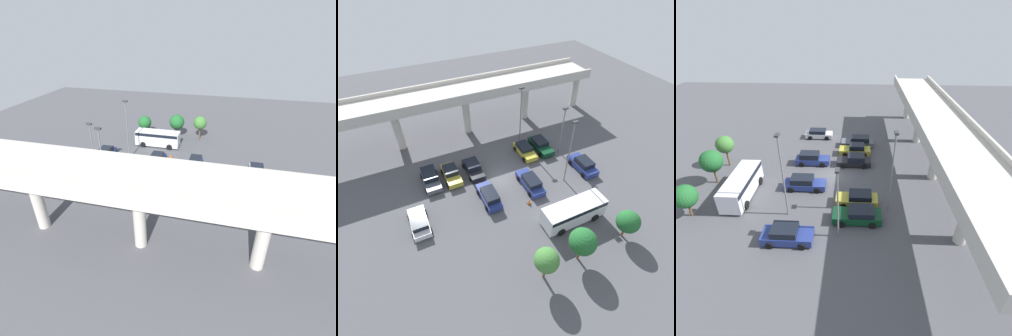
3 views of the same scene
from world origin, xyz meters
The scene contains 19 objects.
ground_plane centered at (0.00, 0.00, 0.00)m, with size 93.37×93.37×0.00m, color #4C4C51.
highway_overpass centered at (0.00, 12.64, 6.44)m, with size 43.26×6.08×7.96m.
parked_car_0 centered at (-11.15, -3.12, 0.70)m, with size 2.12×4.33×1.42m.
parked_car_1 centered at (-8.40, 3.33, 0.76)m, with size 2.18×4.82×1.60m.
parked_car_2 centered at (-5.71, 2.94, 0.74)m, with size 2.10×4.47×1.61m.
parked_car_3 centered at (-2.70, -2.94, 0.80)m, with size 2.02×4.54×1.68m.
parked_car_4 centered at (3.02, -2.96, 0.75)m, with size 2.10×4.89×1.58m.
parked_car_5 centered at (5.60, 3.31, 0.70)m, with size 2.11×4.52×1.46m.
parked_car_6 centered at (8.29, 3.36, 0.74)m, with size 2.19×4.82×1.55m.
parked_car_7 centered at (11.23, -3.07, 0.77)m, with size 2.23×4.63×1.64m.
parked_car_8 centered at (-2.67, 2.85, 0.70)m, with size 2.16×4.53×1.50m.
shuttle_bus centered at (4.69, -9.64, 1.53)m, with size 7.33×2.65×2.55m.
lamp_post_near_aisle centered at (10.43, 1.54, 4.36)m, with size 0.70×0.35×7.37m.
lamp_post_mid_lot centered at (7.64, -3.85, 5.23)m, with size 0.70×0.35×9.04m.
lamp_post_by_overpass centered at (6.43, 6.55, 5.17)m, with size 0.70×0.35×8.94m.
tree_front_left centered at (-1.77, -14.06, 3.10)m, with size 2.30×2.30×4.27m.
tree_front_centre centered at (2.33, -13.86, 2.99)m, with size 2.65×2.65×4.33m.
tree_front_right centered at (8.31, -13.71, 2.43)m, with size 2.41×2.41×3.65m.
traffic_cone centered at (1.43, -5.50, 0.33)m, with size 0.44×0.44×0.70m.
Camera 1 is at (-6.90, 29.75, 18.52)m, focal length 28.00 mm.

